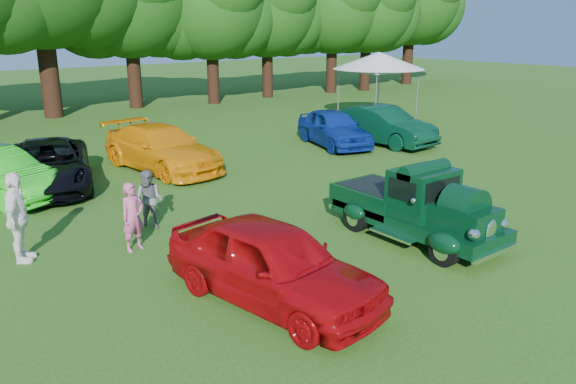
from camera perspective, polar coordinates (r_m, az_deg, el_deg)
ground at (r=12.77m, az=7.40°, el=-5.93°), size 120.00×120.00×0.00m
hero_pickup at (r=13.50m, az=12.76°, el=-1.58°), size 2.04×4.39×1.72m
red_convertible at (r=10.18m, az=-1.58°, el=-7.21°), size 2.53×4.68×1.51m
back_car_black at (r=18.74m, az=-23.18°, el=2.53°), size 3.80×5.71×1.46m
back_car_orange at (r=19.94m, az=-12.71°, el=4.37°), size 2.79×5.49×1.53m
back_car_blue at (r=23.48m, az=4.68°, el=6.52°), size 2.96×4.76×1.51m
back_car_green at (r=24.09m, az=9.54°, el=6.69°), size 1.98×4.88×1.58m
spectator_pink at (r=12.91m, az=-15.47°, el=-2.44°), size 0.64×0.49×1.56m
spectator_grey at (r=14.18m, az=-13.93°, el=-0.79°), size 0.88×0.91×1.48m
spectator_white at (r=13.07m, az=-25.78°, el=-2.40°), size 0.96×1.24×1.96m
canopy_tent at (r=29.91m, az=9.20°, el=12.99°), size 4.95×4.95×3.52m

